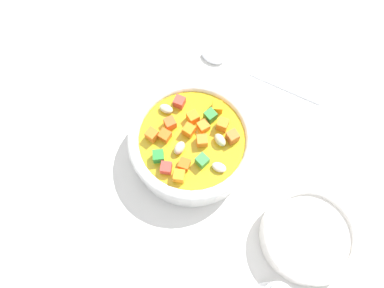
# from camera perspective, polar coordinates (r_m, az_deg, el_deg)

# --- Properties ---
(ground_plane) EXTENTS (1.40, 1.40, 0.02)m
(ground_plane) POSITION_cam_1_polar(r_m,az_deg,el_deg) (0.53, 0.00, -1.36)
(ground_plane) COLOR silver
(soup_bowl_main) EXTENTS (0.17, 0.17, 0.06)m
(soup_bowl_main) POSITION_cam_1_polar(r_m,az_deg,el_deg) (0.50, -0.00, 0.18)
(soup_bowl_main) COLOR white
(soup_bowl_main) RESTS_ON ground_plane
(spoon) EXTENTS (0.20, 0.03, 0.01)m
(spoon) POSITION_cam_1_polar(r_m,az_deg,el_deg) (0.59, 6.91, 12.05)
(spoon) COLOR silver
(spoon) RESTS_ON ground_plane
(side_bowl_small) EXTENTS (0.12, 0.12, 0.04)m
(side_bowl_small) POSITION_cam_1_polar(r_m,az_deg,el_deg) (0.50, 17.81, -13.59)
(side_bowl_small) COLOR white
(side_bowl_small) RESTS_ON ground_plane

